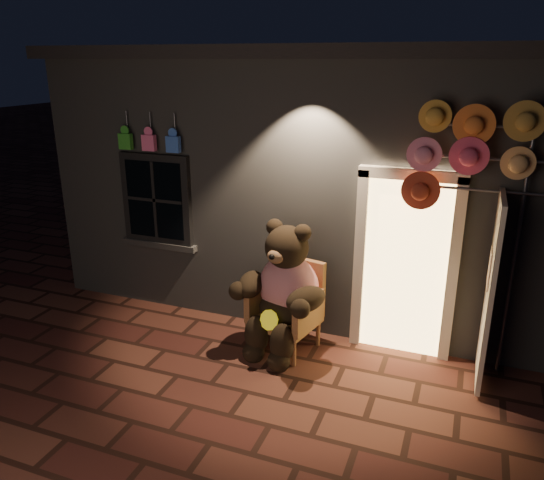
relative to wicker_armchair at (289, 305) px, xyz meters
The scene contains 5 objects.
ground 1.20m from the wicker_armchair, 94.79° to the right, with size 60.00×60.00×0.00m, color brown.
shop_building 3.15m from the wicker_armchair, 91.74° to the left, with size 7.30×5.95×3.51m.
wicker_armchair is the anchor object (origin of this frame).
teddy_bear 0.27m from the wicker_armchair, 98.17° to the right, with size 1.15×1.01×1.62m.
hat_rack 2.77m from the wicker_armchair, ahead, with size 1.65×0.22×2.91m.
Camera 1 is at (1.94, -4.32, 3.31)m, focal length 35.00 mm.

